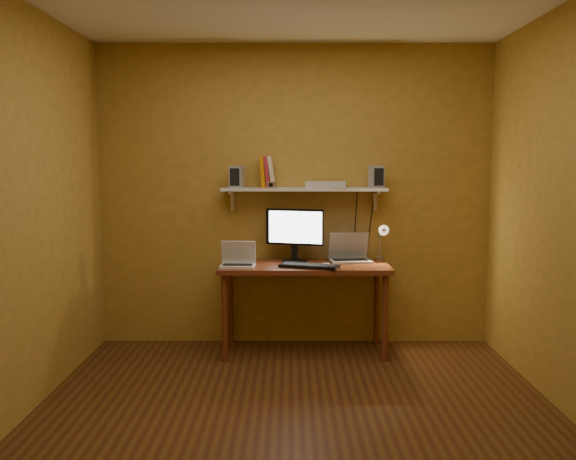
{
  "coord_description": "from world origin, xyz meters",
  "views": [
    {
      "loc": [
        -0.04,
        -3.7,
        1.59
      ],
      "look_at": [
        -0.06,
        1.18,
        1.05
      ],
      "focal_mm": 38.0,
      "sensor_mm": 36.0,
      "label": 1
    }
  ],
  "objects_px": {
    "speaker_right": "(376,177)",
    "router": "(326,185)",
    "wall_shelf": "(304,190)",
    "speaker_left": "(237,177)",
    "netbook": "(238,260)",
    "shelf_camera": "(272,185)",
    "desk": "(304,274)",
    "laptop": "(349,254)",
    "monitor": "(295,232)",
    "keyboard": "(309,266)",
    "desk_lamp": "(382,237)",
    "mouse": "(326,265)"
  },
  "relations": [
    {
      "from": "wall_shelf",
      "to": "speaker_right",
      "type": "bearing_deg",
      "value": -1.73
    },
    {
      "from": "desk_lamp",
      "to": "speaker_left",
      "type": "height_order",
      "value": "speaker_left"
    },
    {
      "from": "netbook",
      "to": "desk_lamp",
      "type": "bearing_deg",
      "value": 13.75
    },
    {
      "from": "router",
      "to": "shelf_camera",
      "type": "bearing_deg",
      "value": -172.29
    },
    {
      "from": "wall_shelf",
      "to": "speaker_left",
      "type": "relative_size",
      "value": 7.51
    },
    {
      "from": "monitor",
      "to": "desk_lamp",
      "type": "relative_size",
      "value": 1.3
    },
    {
      "from": "netbook",
      "to": "speaker_right",
      "type": "relative_size",
      "value": 1.51
    },
    {
      "from": "desk_lamp",
      "to": "shelf_camera",
      "type": "xyz_separation_m",
      "value": [
        -0.93,
        -0.01,
        0.44
      ]
    },
    {
      "from": "desk",
      "to": "wall_shelf",
      "type": "relative_size",
      "value": 1.0
    },
    {
      "from": "monitor",
      "to": "speaker_right",
      "type": "xyz_separation_m",
      "value": [
        0.69,
        0.05,
        0.47
      ]
    },
    {
      "from": "monitor",
      "to": "keyboard",
      "type": "distance_m",
      "value": 0.39
    },
    {
      "from": "speaker_right",
      "to": "shelf_camera",
      "type": "relative_size",
      "value": 1.88
    },
    {
      "from": "desk",
      "to": "laptop",
      "type": "height_order",
      "value": "laptop"
    },
    {
      "from": "netbook",
      "to": "speaker_left",
      "type": "bearing_deg",
      "value": 98.16
    },
    {
      "from": "laptop",
      "to": "shelf_camera",
      "type": "xyz_separation_m",
      "value": [
        -0.66,
        -0.02,
        0.59
      ]
    },
    {
      "from": "netbook",
      "to": "router",
      "type": "xyz_separation_m",
      "value": [
        0.73,
        0.29,
        0.6
      ]
    },
    {
      "from": "wall_shelf",
      "to": "router",
      "type": "bearing_deg",
      "value": -4.68
    },
    {
      "from": "keyboard",
      "to": "speaker_right",
      "type": "relative_size",
      "value": 2.51
    },
    {
      "from": "desk",
      "to": "speaker_left",
      "type": "bearing_deg",
      "value": 161.93
    },
    {
      "from": "shelf_camera",
      "to": "laptop",
      "type": "bearing_deg",
      "value": 2.14
    },
    {
      "from": "shelf_camera",
      "to": "speaker_left",
      "type": "bearing_deg",
      "value": 166.75
    },
    {
      "from": "wall_shelf",
      "to": "speaker_left",
      "type": "bearing_deg",
      "value": -179.21
    },
    {
      "from": "monitor",
      "to": "desk",
      "type": "bearing_deg",
      "value": -41.27
    },
    {
      "from": "netbook",
      "to": "desk_lamp",
      "type": "xyz_separation_m",
      "value": [
        1.2,
        0.24,
        0.15
      ]
    },
    {
      "from": "router",
      "to": "desk_lamp",
      "type": "bearing_deg",
      "value": -6.35
    },
    {
      "from": "monitor",
      "to": "router",
      "type": "distance_m",
      "value": 0.48
    },
    {
      "from": "netbook",
      "to": "speaker_left",
      "type": "distance_m",
      "value": 0.73
    },
    {
      "from": "wall_shelf",
      "to": "keyboard",
      "type": "xyz_separation_m",
      "value": [
        0.04,
        -0.36,
        -0.6
      ]
    },
    {
      "from": "mouse",
      "to": "desk_lamp",
      "type": "xyz_separation_m",
      "value": [
        0.49,
        0.26,
        0.19
      ]
    },
    {
      "from": "netbook",
      "to": "shelf_camera",
      "type": "distance_m",
      "value": 0.69
    },
    {
      "from": "laptop",
      "to": "router",
      "type": "xyz_separation_m",
      "value": [
        -0.2,
        0.04,
        0.59
      ]
    },
    {
      "from": "monitor",
      "to": "speaker_right",
      "type": "bearing_deg",
      "value": 20.3
    },
    {
      "from": "monitor",
      "to": "netbook",
      "type": "height_order",
      "value": "monitor"
    },
    {
      "from": "desk",
      "to": "monitor",
      "type": "height_order",
      "value": "monitor"
    },
    {
      "from": "keyboard",
      "to": "shelf_camera",
      "type": "height_order",
      "value": "shelf_camera"
    },
    {
      "from": "speaker_right",
      "to": "monitor",
      "type": "bearing_deg",
      "value": 168.52
    },
    {
      "from": "desk",
      "to": "desk_lamp",
      "type": "distance_m",
      "value": 0.73
    },
    {
      "from": "monitor",
      "to": "shelf_camera",
      "type": "distance_m",
      "value": 0.45
    },
    {
      "from": "speaker_right",
      "to": "netbook",
      "type": "bearing_deg",
      "value": 178.34
    },
    {
      "from": "mouse",
      "to": "monitor",
      "type": "bearing_deg",
      "value": 124.42
    },
    {
      "from": "desk",
      "to": "keyboard",
      "type": "distance_m",
      "value": 0.2
    },
    {
      "from": "speaker_left",
      "to": "keyboard",
      "type": "bearing_deg",
      "value": -16.11
    },
    {
      "from": "laptop",
      "to": "keyboard",
      "type": "xyz_separation_m",
      "value": [
        -0.35,
        -0.31,
        -0.05
      ]
    },
    {
      "from": "desk",
      "to": "laptop",
      "type": "bearing_deg",
      "value": 20.04
    },
    {
      "from": "monitor",
      "to": "speaker_left",
      "type": "xyz_separation_m",
      "value": [
        -0.49,
        0.06,
        0.46
      ]
    },
    {
      "from": "desk_lamp",
      "to": "shelf_camera",
      "type": "distance_m",
      "value": 1.03
    },
    {
      "from": "speaker_right",
      "to": "router",
      "type": "height_order",
      "value": "speaker_right"
    },
    {
      "from": "desk",
      "to": "shelf_camera",
      "type": "relative_size",
      "value": 13.97
    },
    {
      "from": "wall_shelf",
      "to": "keyboard",
      "type": "distance_m",
      "value": 0.7
    },
    {
      "from": "wall_shelf",
      "to": "netbook",
      "type": "xyz_separation_m",
      "value": [
        -0.54,
        -0.31,
        -0.55
      ]
    }
  ]
}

